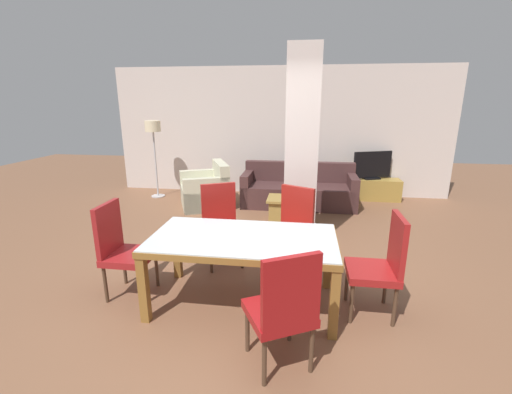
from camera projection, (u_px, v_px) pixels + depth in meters
name	position (u px, v px, depth m)	size (l,w,h in m)	color
ground_plane	(244.00, 302.00, 3.51)	(18.00, 18.00, 0.00)	brown
back_wall	(279.00, 132.00, 7.36)	(7.20, 0.09, 2.70)	beige
divider_pillar	(302.00, 150.00, 4.62)	(0.44, 0.33, 2.70)	beige
dining_table	(243.00, 249.00, 3.35)	(1.81, 0.95, 0.73)	olive
dining_chair_near_right	(283.00, 307.00, 2.50)	(0.62, 0.62, 1.00)	maroon
dining_chair_far_right	(292.00, 225.00, 4.14)	(0.62, 0.62, 1.00)	maroon
dining_chair_head_left	(121.00, 247.00, 3.54)	(0.46, 0.46, 1.00)	maroon
dining_chair_head_right	(382.00, 262.00, 3.19)	(0.46, 0.46, 1.00)	maroon
dining_chair_far_left	(221.00, 221.00, 4.29)	(0.62, 0.62, 1.00)	maroon
sofa	(299.00, 191.00, 6.73)	(2.18, 0.85, 0.82)	#442928
armchair	(207.00, 191.00, 6.65)	(1.15, 1.20, 0.86)	beige
coffee_table	(290.00, 209.00, 5.84)	(0.78, 0.53, 0.41)	olive
bottle	(297.00, 194.00, 5.61)	(0.08, 0.08, 0.28)	#194C23
tv_stand	(370.00, 189.00, 7.14)	(1.19, 0.40, 0.44)	#A48038
tv_screen	(372.00, 166.00, 7.01)	(0.79, 0.35, 0.57)	black
floor_lamp	(153.00, 133.00, 7.05)	(0.32, 0.32, 1.61)	#B7B7BC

